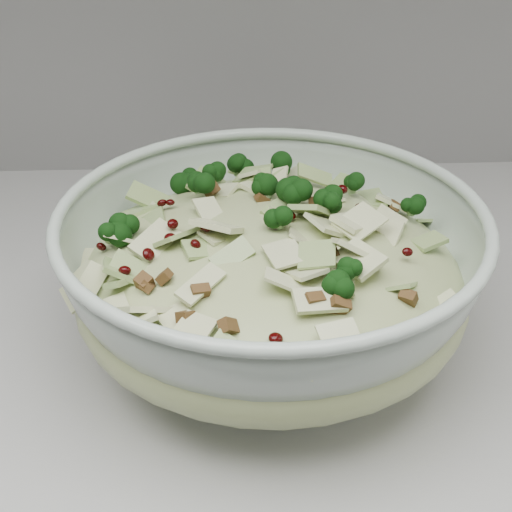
{
  "coord_description": "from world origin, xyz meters",
  "views": [
    {
      "loc": [
        0.63,
        1.12,
        1.29
      ],
      "look_at": [
        0.65,
        1.59,
        1.0
      ],
      "focal_mm": 50.0,
      "sensor_mm": 36.0,
      "label": 1
    }
  ],
  "objects": [
    {
      "name": "salad",
      "position": [
        0.66,
        1.6,
        0.99
      ],
      "size": [
        0.32,
        0.32,
        0.14
      ],
      "rotation": [
        0.0,
        0.0,
        0.04
      ],
      "color": "#B8C889",
      "rests_on": "mixing_bowl"
    },
    {
      "name": "mixing_bowl",
      "position": [
        0.66,
        1.6,
        0.97
      ],
      "size": [
        0.41,
        0.41,
        0.14
      ],
      "rotation": [
        0.0,
        0.0,
        -0.24
      ],
      "color": "#AEC0B0",
      "rests_on": "counter"
    }
  ]
}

